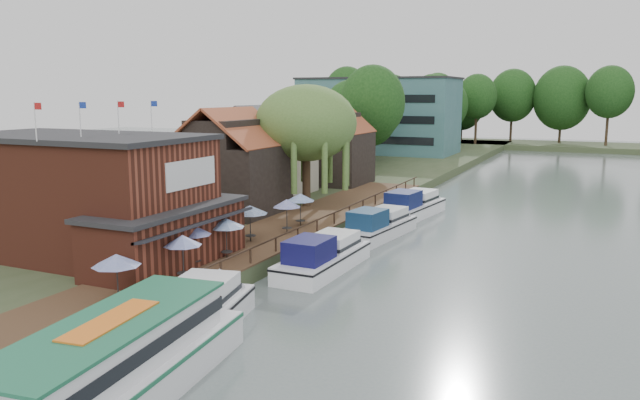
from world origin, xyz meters
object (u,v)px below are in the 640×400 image
at_px(cruiser_2, 379,222).
at_px(swan, 111,384).
at_px(umbrella_2, 194,246).
at_px(cruiser_3, 412,202).
at_px(umbrella_1, 183,258).
at_px(pub, 104,197).
at_px(cottage_a, 229,161).
at_px(umbrella_4, 250,223).
at_px(cruiser_0, 186,311).
at_px(hotel_block, 378,115).
at_px(willow, 306,146).
at_px(umbrella_0, 117,279).
at_px(tour_boat, 100,370).
at_px(cruiser_1, 323,252).
at_px(umbrella_5, 287,216).
at_px(umbrella_3, 226,238).
at_px(cottage_c, 334,144).
at_px(cottage_b, 260,150).
at_px(umbrella_6, 300,210).

relative_size(cruiser_2, swan, 21.89).
xyz_separation_m(umbrella_2, cruiser_3, (5.29, 24.52, -1.05)).
xyz_separation_m(umbrella_1, cruiser_2, (4.31, 18.05, -1.13)).
height_order(pub, cottage_a, cottage_a).
xyz_separation_m(umbrella_4, cruiser_0, (4.66, -13.16, -0.98)).
relative_size(hotel_block, cruiser_3, 2.49).
bearing_deg(swan, cottage_a, 114.16).
relative_size(willow, cruiser_0, 0.98).
height_order(hotel_block, umbrella_0, hotel_block).
relative_size(cruiser_0, tour_boat, 0.75).
distance_m(willow, cruiser_3, 10.53).
bearing_deg(cruiser_1, cruiser_0, -93.52).
height_order(umbrella_5, tour_boat, umbrella_5).
bearing_deg(tour_boat, hotel_block, 96.64).
relative_size(umbrella_2, swan, 5.40).
distance_m(cottage_a, umbrella_3, 15.07).
xyz_separation_m(cottage_c, tour_boat, (11.88, -46.96, -3.69)).
xyz_separation_m(umbrella_1, cruiser_3, (4.34, 26.80, -1.05)).
height_order(cottage_b, cruiser_1, cottage_b).
xyz_separation_m(cottage_b, umbrella_5, (10.96, -15.22, -2.96)).
bearing_deg(umbrella_0, cruiser_2, 78.19).
height_order(pub, cruiser_1, pub).
distance_m(cruiser_0, cruiser_2, 22.35).
bearing_deg(cruiser_3, cruiser_2, -83.67).
bearing_deg(umbrella_3, cottage_a, 121.93).
bearing_deg(cruiser_0, cottage_c, 92.93).
height_order(cottage_c, cruiser_2, cottage_c).
bearing_deg(umbrella_6, willow, 112.81).
xyz_separation_m(cruiser_3, tour_boat, (0.32, -37.56, 0.32)).
bearing_deg(umbrella_3, umbrella_0, -89.83).
relative_size(hotel_block, tour_boat, 1.78).
bearing_deg(umbrella_1, umbrella_6, 92.08).
relative_size(umbrella_6, cruiser_0, 0.22).
bearing_deg(cruiser_3, tour_boat, -82.99).
relative_size(cottage_b, umbrella_1, 4.04).
bearing_deg(umbrella_6, swan, -80.06).
xyz_separation_m(cottage_c, umbrella_4, (5.90, -27.33, -2.96)).
distance_m(umbrella_1, cruiser_0, 5.51).
bearing_deg(cruiser_0, willow, 93.24).
relative_size(cruiser_3, tour_boat, 0.71).
xyz_separation_m(umbrella_2, swan, (4.60, -11.54, -2.07)).
bearing_deg(umbrella_3, umbrella_1, -85.05).
height_order(willow, cruiser_1, willow).
distance_m(willow, umbrella_5, 11.48).
relative_size(cruiser_2, tour_boat, 0.67).
xyz_separation_m(umbrella_3, umbrella_5, (0.14, 7.33, 0.00)).
xyz_separation_m(pub, umbrella_6, (6.69, 12.42, -2.36)).
bearing_deg(pub, cottage_b, 99.09).
relative_size(umbrella_0, umbrella_4, 1.00).
bearing_deg(tour_boat, cruiser_3, 83.81).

